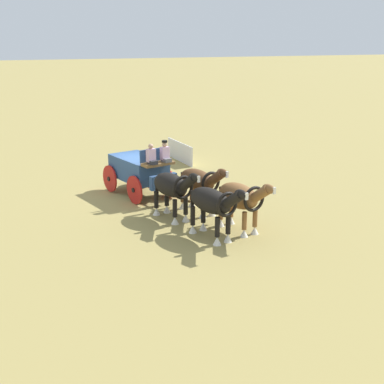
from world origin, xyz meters
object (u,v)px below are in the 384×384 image
(show_wagon, at_px, (140,170))
(draft_horse_lead_near, at_px, (241,198))
(draft_horse_rear_off, at_px, (173,187))
(draft_horse_lead_off, at_px, (213,203))
(draft_horse_rear_near, at_px, (199,182))

(show_wagon, xyz_separation_m, draft_horse_lead_near, (5.63, 2.70, 0.11))
(show_wagon, bearing_deg, draft_horse_rear_off, 9.40)
(draft_horse_rear_off, bearing_deg, draft_horse_lead_off, 19.61)
(draft_horse_lead_near, xyz_separation_m, draft_horse_lead_off, (0.44, -1.22, 0.04))
(draft_horse_rear_off, relative_size, draft_horse_lead_off, 0.95)
(draft_horse_lead_near, bearing_deg, draft_horse_rear_off, -133.81)
(show_wagon, relative_size, draft_horse_rear_near, 1.94)
(draft_horse_rear_near, xyz_separation_m, draft_horse_lead_off, (2.88, -0.35, 0.02))
(show_wagon, distance_m, draft_horse_rear_near, 3.68)
(show_wagon, distance_m, draft_horse_lead_off, 6.25)
(draft_horse_rear_off, xyz_separation_m, draft_horse_lead_near, (2.01, 2.10, -0.03))
(draft_horse_rear_near, bearing_deg, draft_horse_lead_off, -6.99)
(draft_horse_lead_off, bearing_deg, show_wagon, -166.36)
(draft_horse_lead_near, relative_size, draft_horse_lead_off, 0.96)
(show_wagon, relative_size, draft_horse_rear_off, 1.99)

